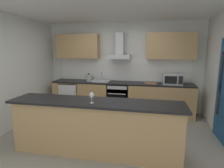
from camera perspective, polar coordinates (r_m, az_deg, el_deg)
name	(u,v)px	position (r m, az deg, el deg)	size (l,w,h in m)	color
ground	(109,137)	(4.07, -1.06, -16.11)	(5.53, 4.83, 0.02)	gray
ceiling	(108,6)	(3.73, -1.20, 22.85)	(5.53, 4.83, 0.02)	white
wall_back	(123,67)	(5.60, 3.41, 5.23)	(5.53, 0.12, 2.60)	silver
wall_left	(7,73)	(4.77, -29.58, 2.95)	(0.12, 4.83, 2.60)	silver
backsplash_tile	(123,70)	(5.54, 3.29, 4.44)	(3.85, 0.02, 0.66)	white
counter_back	(121,98)	(5.38, 2.71, -4.18)	(3.99, 0.60, 0.90)	tan
counter_island	(95,127)	(3.33, -5.12, -13.09)	(2.99, 0.64, 0.95)	tan
upper_cabinets	(122,46)	(5.35, 3.11, 11.52)	(3.94, 0.32, 0.70)	tan
oven	(119,97)	(5.36, 2.06, -4.12)	(0.60, 0.62, 0.80)	slate
refrigerator	(71,96)	(5.79, -12.36, -3.62)	(0.58, 0.60, 0.85)	white
microwave	(172,79)	(5.18, 18.09, 1.50)	(0.50, 0.38, 0.30)	#B7BABC
sink	(101,81)	(5.39, -3.44, 1.03)	(0.50, 0.40, 0.26)	silver
kettle	(89,78)	(5.43, -7.12, 1.87)	(0.29, 0.15, 0.24)	#B7BABC
range_hood	(120,51)	(5.32, 2.39, 10.21)	(0.62, 0.45, 0.72)	#B7BABC
wine_glass	(92,96)	(3.04, -6.28, -3.60)	(0.08, 0.08, 0.18)	silver
chopping_board	(151,83)	(5.17, 11.81, 0.23)	(0.34, 0.22, 0.02)	#9E7247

